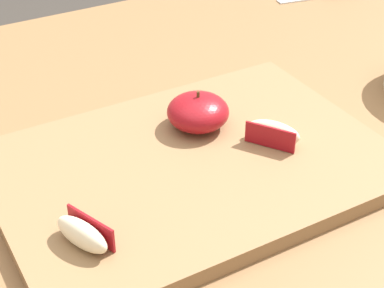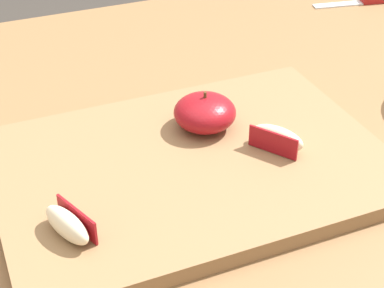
{
  "view_description": "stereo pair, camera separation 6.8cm",
  "coord_description": "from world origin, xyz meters",
  "px_view_note": "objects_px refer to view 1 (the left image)",
  "views": [
    {
      "loc": [
        -0.29,
        -0.53,
        1.15
      ],
      "look_at": [
        -0.01,
        -0.05,
        0.77
      ],
      "focal_mm": 58.39,
      "sensor_mm": 36.0,
      "label": 1
    },
    {
      "loc": [
        -0.23,
        -0.56,
        1.15
      ],
      "look_at": [
        -0.01,
        -0.05,
        0.77
      ],
      "focal_mm": 58.39,
      "sensor_mm": 36.0,
      "label": 2
    }
  ],
  "objects_px": {
    "apple_half_skin_up": "(198,112)",
    "apple_wedge_back": "(83,234)",
    "apple_wedge_near_knife": "(273,133)",
    "cutting_board": "(192,166)"
  },
  "relations": [
    {
      "from": "cutting_board",
      "to": "apple_wedge_back",
      "type": "distance_m",
      "value": 0.17
    },
    {
      "from": "cutting_board",
      "to": "apple_half_skin_up",
      "type": "relative_size",
      "value": 5.84
    },
    {
      "from": "apple_half_skin_up",
      "to": "apple_wedge_near_knife",
      "type": "bearing_deg",
      "value": -51.94
    },
    {
      "from": "apple_wedge_near_knife",
      "to": "apple_wedge_back",
      "type": "relative_size",
      "value": 0.96
    },
    {
      "from": "apple_half_skin_up",
      "to": "apple_wedge_back",
      "type": "relative_size",
      "value": 1.12
    },
    {
      "from": "apple_half_skin_up",
      "to": "apple_wedge_near_knife",
      "type": "height_order",
      "value": "apple_half_skin_up"
    },
    {
      "from": "cutting_board",
      "to": "apple_wedge_back",
      "type": "bearing_deg",
      "value": -155.81
    },
    {
      "from": "apple_half_skin_up",
      "to": "apple_wedge_near_knife",
      "type": "distance_m",
      "value": 0.09
    },
    {
      "from": "apple_wedge_near_knife",
      "to": "apple_wedge_back",
      "type": "bearing_deg",
      "value": -168.39
    },
    {
      "from": "apple_wedge_back",
      "to": "apple_wedge_near_knife",
      "type": "bearing_deg",
      "value": 11.61
    }
  ]
}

